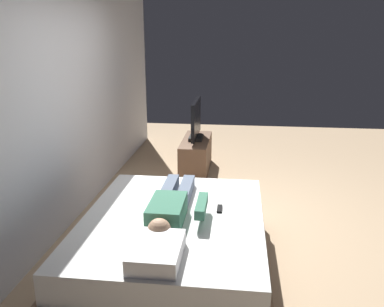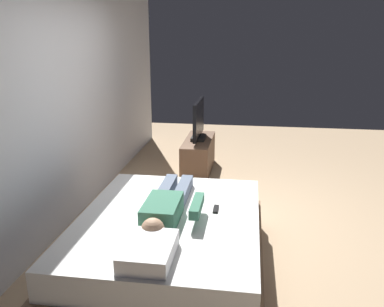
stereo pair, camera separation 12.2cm
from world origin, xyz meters
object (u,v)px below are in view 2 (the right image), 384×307
at_px(bed, 169,245).
at_px(person, 167,206).
at_px(pillow, 149,251).
at_px(tv_stand, 198,155).
at_px(tv, 199,121).
at_px(remote, 216,209).

distance_m(bed, person, 0.36).
bearing_deg(pillow, tv_stand, 1.71).
bearing_deg(tv_stand, bed, -177.86).
bearing_deg(person, tv, 1.79).
bearing_deg(pillow, person, 1.43).
relative_size(pillow, remote, 3.20).
xyz_separation_m(person, tv, (2.69, 0.08, 0.16)).
relative_size(tv_stand, tv, 1.25).
bearing_deg(tv_stand, pillow, -178.29).
height_order(person, tv, tv).
bearing_deg(pillow, remote, -24.14).
height_order(tv_stand, tv, tv).
xyz_separation_m(bed, pillow, (-0.68, 0.00, 0.34)).
bearing_deg(person, tv_stand, 1.79).
distance_m(person, tv_stand, 2.72).
xyz_separation_m(pillow, tv, (3.41, 0.10, 0.18)).
relative_size(remote, tv_stand, 0.14).
height_order(remote, tv, tv).
distance_m(bed, remote, 0.51).
xyz_separation_m(tv_stand, tv, (0.00, 0.00, 0.53)).
height_order(pillow, tv_stand, pillow).
bearing_deg(remote, bed, 114.94).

